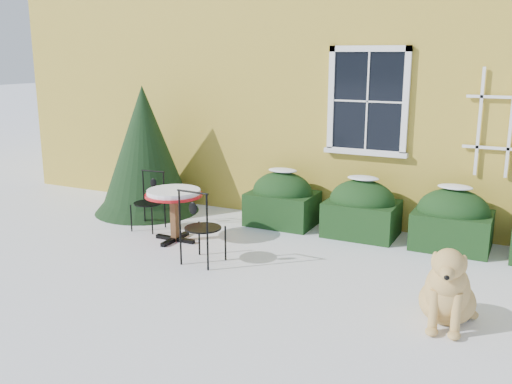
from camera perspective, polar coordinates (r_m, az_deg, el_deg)
The scene contains 8 objects.
ground at distance 6.94m, azimuth -3.73°, elevation -9.00°, with size 80.00×80.00×0.00m, color white.
house at distance 12.95m, azimuth 12.39°, elevation 15.76°, with size 12.40×8.40×6.40m.
hedge_row at distance 8.53m, azimuth 14.73°, elevation -2.22°, with size 4.95×0.80×0.91m.
evergreen_shrub at distance 9.94m, azimuth -11.02°, elevation 2.98°, with size 1.79×1.79×2.16m.
bistro_table at distance 8.30m, azimuth -8.22°, elevation -0.64°, with size 0.83×0.83×0.77m.
patio_chair_near at distance 7.39m, azimuth -5.53°, elevation -3.45°, with size 0.48×0.48×1.01m.
patio_chair_far at distance 8.99m, azimuth -10.66°, elevation -0.87°, with size 0.44×0.43×0.90m.
dog at distance 6.06m, azimuth 18.60°, elevation -9.48°, with size 0.61×1.01×0.90m.
Camera 1 is at (3.25, -5.52, 2.67)m, focal length 40.00 mm.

